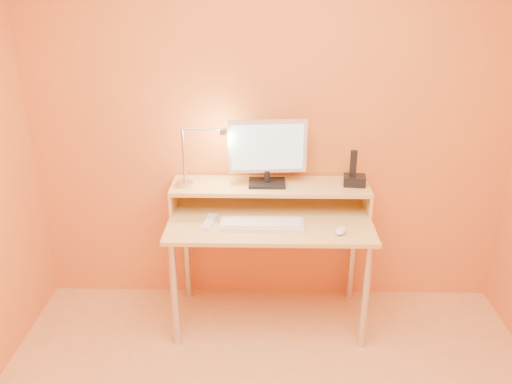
{
  "coord_description": "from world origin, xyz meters",
  "views": [
    {
      "loc": [
        -0.03,
        -1.6,
        2.1
      ],
      "look_at": [
        -0.08,
        1.13,
        0.92
      ],
      "focal_mm": 36.77,
      "sensor_mm": 36.0,
      "label": 1
    }
  ],
  "objects_px": {
    "lamp_base": "(185,184)",
    "remote_control": "(209,222)",
    "keyboard": "(262,224)",
    "phone_dock": "(354,180)",
    "mouse": "(341,230)",
    "monitor_panel": "(267,147)"
  },
  "relations": [
    {
      "from": "phone_dock",
      "to": "lamp_base",
      "type": "bearing_deg",
      "value": -171.86
    },
    {
      "from": "monitor_panel",
      "to": "keyboard",
      "type": "xyz_separation_m",
      "value": [
        -0.03,
        -0.25,
        -0.39
      ]
    },
    {
      "from": "lamp_base",
      "to": "remote_control",
      "type": "relative_size",
      "value": 0.51
    },
    {
      "from": "monitor_panel",
      "to": "phone_dock",
      "type": "bearing_deg",
      "value": -6.12
    },
    {
      "from": "phone_dock",
      "to": "mouse",
      "type": "relative_size",
      "value": 1.28
    },
    {
      "from": "lamp_base",
      "to": "phone_dock",
      "type": "relative_size",
      "value": 0.77
    },
    {
      "from": "keyboard",
      "to": "phone_dock",
      "type": "bearing_deg",
      "value": 23.92
    },
    {
      "from": "lamp_base",
      "to": "keyboard",
      "type": "bearing_deg",
      "value": -24.64
    },
    {
      "from": "remote_control",
      "to": "phone_dock",
      "type": "bearing_deg",
      "value": 21.75
    },
    {
      "from": "monitor_panel",
      "to": "phone_dock",
      "type": "height_order",
      "value": "monitor_panel"
    },
    {
      "from": "monitor_panel",
      "to": "lamp_base",
      "type": "relative_size",
      "value": 4.67
    },
    {
      "from": "remote_control",
      "to": "lamp_base",
      "type": "bearing_deg",
      "value": 139.19
    },
    {
      "from": "phone_dock",
      "to": "remote_control",
      "type": "relative_size",
      "value": 0.66
    },
    {
      "from": "mouse",
      "to": "remote_control",
      "type": "xyz_separation_m",
      "value": [
        -0.75,
        0.11,
        -0.01
      ]
    },
    {
      "from": "keyboard",
      "to": "remote_control",
      "type": "relative_size",
      "value": 2.44
    },
    {
      "from": "monitor_panel",
      "to": "mouse",
      "type": "bearing_deg",
      "value": -43.59
    },
    {
      "from": "phone_dock",
      "to": "remote_control",
      "type": "height_order",
      "value": "phone_dock"
    },
    {
      "from": "keyboard",
      "to": "remote_control",
      "type": "bearing_deg",
      "value": 174.44
    },
    {
      "from": "phone_dock",
      "to": "keyboard",
      "type": "height_order",
      "value": "phone_dock"
    },
    {
      "from": "lamp_base",
      "to": "remote_control",
      "type": "xyz_separation_m",
      "value": [
        0.16,
        -0.18,
        -0.16
      ]
    },
    {
      "from": "phone_dock",
      "to": "mouse",
      "type": "xyz_separation_m",
      "value": [
        -0.11,
        -0.32,
        -0.17
      ]
    },
    {
      "from": "lamp_base",
      "to": "phone_dock",
      "type": "height_order",
      "value": "phone_dock"
    }
  ]
}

